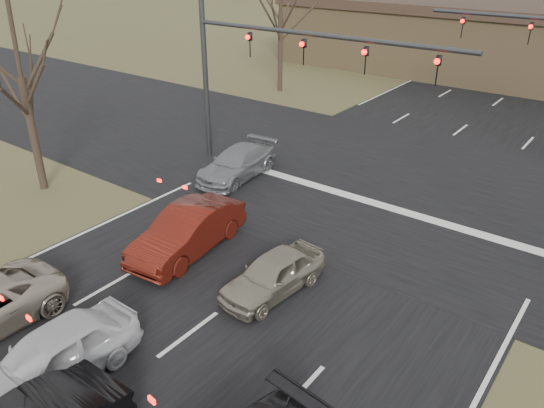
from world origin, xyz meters
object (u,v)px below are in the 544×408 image
Objects in this scene: mast_arm_near at (262,57)px; car_silver_ahead at (273,274)px; car_grey_ahead at (237,163)px; car_red_ahead at (188,231)px; car_white_sedan at (52,358)px.

mast_arm_near is 10.24m from car_silver_ahead.
car_red_ahead reaches higher than car_grey_ahead.
car_silver_ahead is (5.87, -7.10, -4.46)m from mast_arm_near.
car_grey_ahead is at bearing 108.92° from car_red_ahead.
car_red_ahead is at bearing -72.24° from mast_arm_near.
car_grey_ahead is (-4.37, 11.82, -0.08)m from car_white_sedan.
car_grey_ahead reaches higher than car_silver_ahead.
car_silver_ahead is (1.96, 5.95, -0.11)m from car_white_sedan.
car_red_ahead is 1.28× the size of car_silver_ahead.
car_red_ahead is 3.65m from car_silver_ahead.
car_grey_ahead is at bearing 111.29° from car_white_sedan.
car_white_sedan is (3.91, -13.06, -4.35)m from mast_arm_near.
car_grey_ahead is (-0.47, -1.23, -4.43)m from mast_arm_near.
car_red_ahead is (2.23, -6.96, -4.31)m from mast_arm_near.
car_red_ahead reaches higher than car_silver_ahead.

